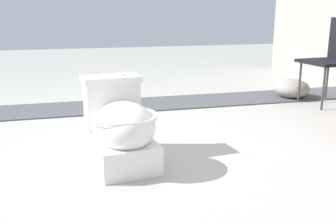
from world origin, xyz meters
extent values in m
plane|color=#A8A59E|center=(0.00, 0.00, 0.00)|extent=(14.00, 14.00, 0.00)
cube|color=#4C4C51|center=(-1.18, 0.50, 0.01)|extent=(0.56, 8.00, 0.01)
cube|color=white|center=(0.24, 0.03, 0.09)|extent=(0.63, 0.40, 0.17)
ellipsoid|color=white|center=(0.34, 0.05, 0.26)|extent=(0.48, 0.41, 0.28)
cylinder|color=white|center=(0.34, 0.05, 0.32)|extent=(0.43, 0.43, 0.03)
cube|color=white|center=(0.03, 0.01, 0.32)|extent=(0.22, 0.36, 0.30)
cube|color=white|center=(0.03, 0.01, 0.49)|extent=(0.24, 0.38, 0.04)
cylinder|color=silver|center=(0.02, 0.09, 0.51)|extent=(0.02, 0.02, 0.01)
cube|color=black|center=(-0.75, 2.19, 0.42)|extent=(0.48, 0.48, 0.03)
cylinder|color=#38383D|center=(-0.57, 2.03, 0.20)|extent=(0.02, 0.02, 0.40)
cylinder|color=#38383D|center=(-0.91, 2.00, 0.20)|extent=(0.02, 0.02, 0.40)
cylinder|color=#38383D|center=(-0.94, 2.34, 0.20)|extent=(0.02, 0.02, 0.40)
ellipsoid|color=gray|center=(-1.09, 2.03, 0.10)|extent=(0.51, 0.51, 0.20)
camera|label=1|loc=(2.52, -0.26, 0.93)|focal=42.00mm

